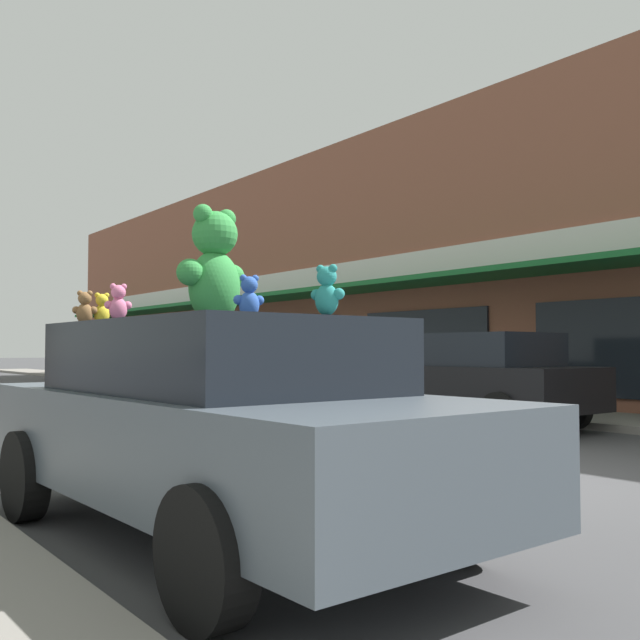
# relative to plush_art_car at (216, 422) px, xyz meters

# --- Properties ---
(ground_plane) EXTENTS (260.00, 260.00, 0.00)m
(ground_plane) POSITION_rel_plush_art_car_xyz_m (3.64, 0.29, -0.84)
(ground_plane) COLOR #424244
(storefront_row) EXTENTS (13.09, 39.36, 7.65)m
(storefront_row) POSITION_rel_plush_art_car_xyz_m (16.45, 14.11, 2.98)
(storefront_row) COLOR brown
(storefront_row) RESTS_ON ground_plane
(plush_art_car) EXTENTS (2.09, 4.69, 1.56)m
(plush_art_car) POSITION_rel_plush_art_car_xyz_m (0.00, 0.00, 0.00)
(plush_art_car) COLOR #4C5660
(plush_art_car) RESTS_ON ground_plane
(teddy_bear_giant) EXTENTS (0.69, 0.47, 0.91)m
(teddy_bear_giant) POSITION_rel_plush_art_car_xyz_m (0.15, 0.31, 1.16)
(teddy_bear_giant) COLOR green
(teddy_bear_giant) RESTS_ON plush_art_car
(teddy_bear_pink) EXTENTS (0.20, 0.14, 0.26)m
(teddy_bear_pink) POSITION_rel_plush_art_car_xyz_m (-0.63, 0.29, 0.85)
(teddy_bear_pink) COLOR pink
(teddy_bear_pink) RESTS_ON plush_art_car
(teddy_bear_blue) EXTENTS (0.22, 0.15, 0.28)m
(teddy_bear_blue) POSITION_rel_plush_art_car_xyz_m (-0.09, -0.60, 0.86)
(teddy_bear_blue) COLOR blue
(teddy_bear_blue) RESTS_ON plush_art_car
(teddy_bear_yellow) EXTENTS (0.20, 0.13, 0.26)m
(teddy_bear_yellow) POSITION_rel_plush_art_car_xyz_m (-0.45, 1.09, 0.85)
(teddy_bear_yellow) COLOR yellow
(teddy_bear_yellow) RESTS_ON plush_art_car
(teddy_bear_teal) EXTENTS (0.17, 0.24, 0.31)m
(teddy_bear_teal) POSITION_rel_plush_art_car_xyz_m (0.11, -1.16, 0.87)
(teddy_bear_teal) COLOR teal
(teddy_bear_teal) RESTS_ON plush_art_car
(teddy_bear_brown) EXTENTS (0.20, 0.16, 0.27)m
(teddy_bear_brown) POSITION_rel_plush_art_car_xyz_m (-0.59, 1.10, 0.85)
(teddy_bear_brown) COLOR olive
(teddy_bear_brown) RESTS_ON plush_art_car
(parked_car_far_center) EXTENTS (2.09, 4.26, 1.65)m
(parked_car_far_center) POSITION_rel_plush_art_car_xyz_m (7.31, 3.85, 0.05)
(parked_car_far_center) COLOR black
(parked_car_far_center) RESTS_ON ground_plane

